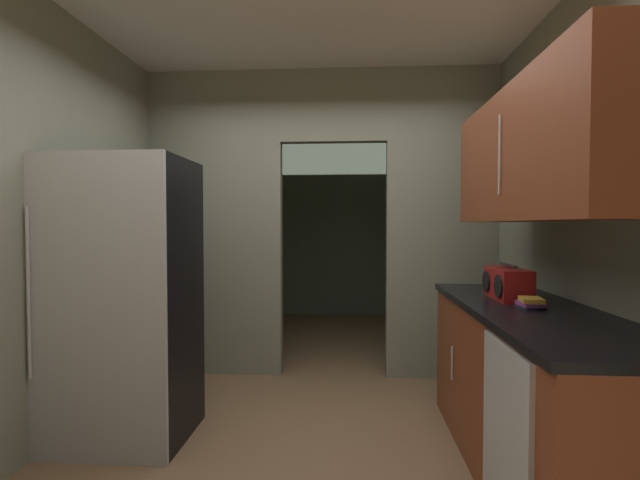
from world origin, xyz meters
name	(u,v)px	position (x,y,z in m)	size (l,w,h in m)	color
ground	(302,463)	(0.00, 0.00, 0.00)	(20.00, 20.00, 0.00)	brown
kitchen_overhead_slab	(309,9)	(0.00, 0.48, 2.81)	(3.57, 7.17, 0.06)	silver
kitchen_partition	(316,213)	(-0.04, 1.59, 1.49)	(3.17, 0.12, 2.78)	gray
adjoining_room_shell	(330,224)	(0.00, 3.55, 1.39)	(3.17, 2.95, 2.78)	slate
refrigerator	(122,299)	(-1.19, 0.25, 0.90)	(0.85, 0.71, 1.80)	black
lower_cabinet_run	(531,393)	(1.25, -0.07, 0.47)	(0.66, 2.03, 0.93)	brown
dishwasher	(505,447)	(0.93, -0.64, 0.44)	(0.02, 0.56, 0.87)	#B7BABC
upper_cabinet_counterside	(534,154)	(1.25, -0.07, 1.76)	(0.36, 1.82, 0.71)	brown
boombox	(507,284)	(1.22, 0.22, 1.03)	(0.19, 0.40, 0.21)	maroon
book_stack	(531,303)	(1.24, -0.09, 0.96)	(0.14, 0.16, 0.06)	black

